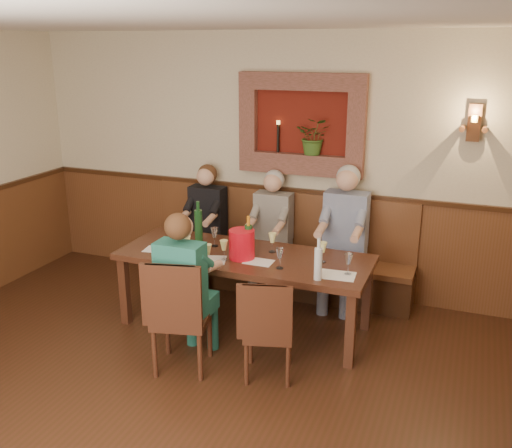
{
  "coord_description": "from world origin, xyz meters",
  "views": [
    {
      "loc": [
        1.94,
        -2.83,
        2.66
      ],
      "look_at": [
        0.1,
        1.9,
        1.05
      ],
      "focal_mm": 40.0,
      "sensor_mm": 36.0,
      "label": 1
    }
  ],
  "objects_px": {
    "bench": "(277,262)",
    "person_bench_left": "(205,236)",
    "person_bench_right": "(343,249)",
    "person_chair_front": "(187,301)",
    "spittoon_bucket": "(242,244)",
    "wine_bottle_green_b": "(199,225)",
    "wine_bottle_green_a": "(248,240)",
    "dining_table": "(244,262)",
    "chair_near_left": "(182,337)",
    "person_bench_mid": "(271,244)",
    "chair_near_right": "(268,348)",
    "water_bottle": "(318,263)"
  },
  "relations": [
    {
      "from": "bench",
      "to": "person_bench_left",
      "type": "height_order",
      "value": "person_bench_left"
    },
    {
      "from": "bench",
      "to": "wine_bottle_green_a",
      "type": "bearing_deg",
      "value": -86.63
    },
    {
      "from": "chair_near_left",
      "to": "wine_bottle_green_a",
      "type": "height_order",
      "value": "wine_bottle_green_a"
    },
    {
      "from": "chair_near_left",
      "to": "wine_bottle_green_a",
      "type": "distance_m",
      "value": 1.09
    },
    {
      "from": "chair_near_left",
      "to": "chair_near_right",
      "type": "distance_m",
      "value": 0.74
    },
    {
      "from": "wine_bottle_green_a",
      "to": "bench",
      "type": "bearing_deg",
      "value": 93.37
    },
    {
      "from": "dining_table",
      "to": "water_bottle",
      "type": "bearing_deg",
      "value": -22.1
    },
    {
      "from": "spittoon_bucket",
      "to": "wine_bottle_green_b",
      "type": "distance_m",
      "value": 0.63
    },
    {
      "from": "dining_table",
      "to": "person_bench_right",
      "type": "distance_m",
      "value": 1.13
    },
    {
      "from": "chair_near_right",
      "to": "wine_bottle_green_b",
      "type": "relative_size",
      "value": 2.09
    },
    {
      "from": "person_chair_front",
      "to": "wine_bottle_green_a",
      "type": "bearing_deg",
      "value": 70.35
    },
    {
      "from": "person_bench_left",
      "to": "spittoon_bucket",
      "type": "distance_m",
      "value": 1.3
    },
    {
      "from": "person_chair_front",
      "to": "spittoon_bucket",
      "type": "xyz_separation_m",
      "value": [
        0.22,
        0.68,
        0.32
      ]
    },
    {
      "from": "bench",
      "to": "person_bench_right",
      "type": "bearing_deg",
      "value": -8.03
    },
    {
      "from": "wine_bottle_green_a",
      "to": "wine_bottle_green_b",
      "type": "height_order",
      "value": "wine_bottle_green_b"
    },
    {
      "from": "spittoon_bucket",
      "to": "wine_bottle_green_a",
      "type": "bearing_deg",
      "value": 54.59
    },
    {
      "from": "bench",
      "to": "person_bench_left",
      "type": "distance_m",
      "value": 0.87
    },
    {
      "from": "wine_bottle_green_a",
      "to": "water_bottle",
      "type": "distance_m",
      "value": 0.81
    },
    {
      "from": "person_bench_mid",
      "to": "spittoon_bucket",
      "type": "relative_size",
      "value": 5.05
    },
    {
      "from": "chair_near_right",
      "to": "water_bottle",
      "type": "xyz_separation_m",
      "value": [
        0.29,
        0.42,
        0.64
      ]
    },
    {
      "from": "bench",
      "to": "wine_bottle_green_a",
      "type": "height_order",
      "value": "wine_bottle_green_a"
    },
    {
      "from": "bench",
      "to": "chair_near_left",
      "type": "relative_size",
      "value": 2.96
    },
    {
      "from": "dining_table",
      "to": "wine_bottle_green_b",
      "type": "xyz_separation_m",
      "value": [
        -0.56,
        0.17,
        0.25
      ]
    },
    {
      "from": "person_bench_right",
      "to": "spittoon_bucket",
      "type": "xyz_separation_m",
      "value": [
        -0.75,
        -0.93,
        0.27
      ]
    },
    {
      "from": "dining_table",
      "to": "person_bench_mid",
      "type": "height_order",
      "value": "person_bench_mid"
    },
    {
      "from": "person_bench_right",
      "to": "spittoon_bucket",
      "type": "relative_size",
      "value": 5.46
    },
    {
      "from": "person_bench_mid",
      "to": "spittoon_bucket",
      "type": "distance_m",
      "value": 0.99
    },
    {
      "from": "wine_bottle_green_b",
      "to": "water_bottle",
      "type": "relative_size",
      "value": 1.15
    },
    {
      "from": "wine_bottle_green_a",
      "to": "water_bottle",
      "type": "xyz_separation_m",
      "value": [
        0.75,
        -0.29,
        -0.01
      ]
    },
    {
      "from": "person_bench_mid",
      "to": "person_chair_front",
      "type": "distance_m",
      "value": 1.63
    },
    {
      "from": "water_bottle",
      "to": "chair_near_left",
      "type": "bearing_deg",
      "value": -150.59
    },
    {
      "from": "chair_near_right",
      "to": "person_bench_right",
      "type": "bearing_deg",
      "value": 65.43
    },
    {
      "from": "dining_table",
      "to": "person_bench_left",
      "type": "relative_size",
      "value": 1.74
    },
    {
      "from": "spittoon_bucket",
      "to": "person_bench_right",
      "type": "bearing_deg",
      "value": 51.16
    },
    {
      "from": "person_chair_front",
      "to": "wine_bottle_green_a",
      "type": "height_order",
      "value": "person_chair_front"
    },
    {
      "from": "chair_near_right",
      "to": "wine_bottle_green_b",
      "type": "bearing_deg",
      "value": 123.79
    },
    {
      "from": "person_bench_right",
      "to": "person_chair_front",
      "type": "distance_m",
      "value": 1.89
    },
    {
      "from": "dining_table",
      "to": "chair_near_right",
      "type": "bearing_deg",
      "value": -55.23
    },
    {
      "from": "spittoon_bucket",
      "to": "wine_bottle_green_a",
      "type": "distance_m",
      "value": 0.08
    },
    {
      "from": "dining_table",
      "to": "person_bench_right",
      "type": "bearing_deg",
      "value": 47.57
    },
    {
      "from": "bench",
      "to": "person_bench_mid",
      "type": "relative_size",
      "value": 2.18
    },
    {
      "from": "dining_table",
      "to": "spittoon_bucket",
      "type": "height_order",
      "value": "spittoon_bucket"
    },
    {
      "from": "dining_table",
      "to": "chair_near_right",
      "type": "height_order",
      "value": "chair_near_right"
    },
    {
      "from": "person_bench_left",
      "to": "person_chair_front",
      "type": "xyz_separation_m",
      "value": [
        0.62,
        -1.62,
        -0.0
      ]
    },
    {
      "from": "person_bench_mid",
      "to": "person_bench_right",
      "type": "xyz_separation_m",
      "value": [
        0.8,
        -0.0,
        0.05
      ]
    },
    {
      "from": "chair_near_right",
      "to": "spittoon_bucket",
      "type": "bearing_deg",
      "value": 111.71
    },
    {
      "from": "bench",
      "to": "person_chair_front",
      "type": "relative_size",
      "value": 2.18
    },
    {
      "from": "bench",
      "to": "person_chair_front",
      "type": "height_order",
      "value": "person_chair_front"
    },
    {
      "from": "dining_table",
      "to": "wine_bottle_green_b",
      "type": "bearing_deg",
      "value": 163.58
    },
    {
      "from": "person_bench_left",
      "to": "water_bottle",
      "type": "height_order",
      "value": "person_bench_left"
    }
  ]
}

